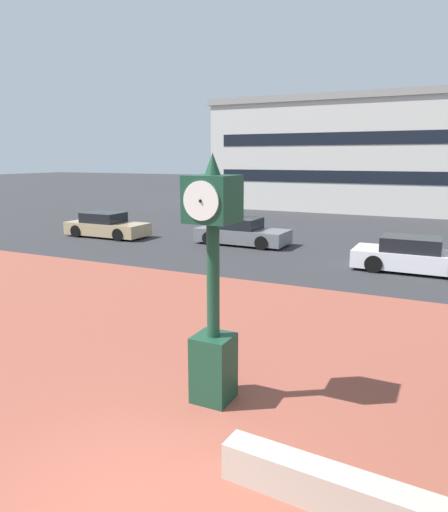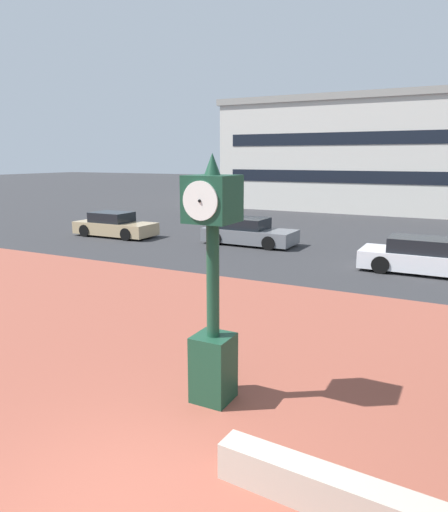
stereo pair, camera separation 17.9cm
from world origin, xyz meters
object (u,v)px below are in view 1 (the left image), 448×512
at_px(car_street_distant, 106,226).
at_px(civic_building, 375,155).
at_px(street_clock, 213,286).
at_px(car_street_near, 241,233).
at_px(car_street_far, 415,256).

xyz_separation_m(car_street_distant, civic_building, (10.03, 23.50, 3.79)).
relative_size(car_street_distant, civic_building, 0.18).
distance_m(street_clock, car_street_near, 15.02).
bearing_deg(car_street_near, civic_building, 174.79).
bearing_deg(car_street_far, civic_building, -167.57).
bearing_deg(street_clock, car_street_far, 78.64).
bearing_deg(car_street_near, car_street_distant, -80.27).
height_order(car_street_near, civic_building, civic_building).
bearing_deg(car_street_far, street_clock, -11.41).
relative_size(street_clock, car_street_distant, 0.95).
height_order(street_clock, car_street_far, street_clock).
height_order(car_street_far, civic_building, civic_building).
height_order(car_street_far, car_street_distant, same).
distance_m(car_street_near, civic_building, 22.93).
relative_size(car_street_far, civic_building, 0.19).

